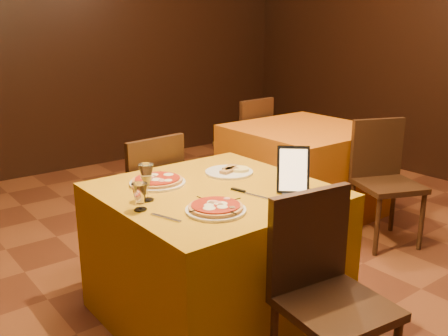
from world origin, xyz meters
TOP-DOWN VIEW (x-y plane):
  - floor at (0.00, 0.00)m, footprint 6.00×7.00m
  - wall_back at (0.00, 3.50)m, footprint 6.00×0.01m
  - main_table at (-0.43, 0.14)m, footprint 1.10×1.10m
  - side_table at (1.16, 0.97)m, footprint 1.10×1.10m
  - chair_main_near at (-0.43, -0.70)m, footprint 0.54×0.54m
  - chair_main_far at (-0.43, 0.95)m, footprint 0.46×0.46m
  - chair_side_near at (1.16, 0.13)m, footprint 0.63×0.63m
  - chair_side_far at (1.16, 1.78)m, footprint 0.47×0.47m
  - pizza_near at (-0.62, -0.13)m, footprint 0.28×0.28m
  - pizza_far at (-0.62, 0.39)m, footprint 0.30×0.30m
  - cutlet_dish at (-0.19, 0.31)m, footprint 0.28×0.28m
  - wine_glass at (-0.79, 0.20)m, footprint 0.10×0.10m
  - water_glass at (-0.88, 0.10)m, footprint 0.09×0.09m
  - tablet at (-0.14, -0.15)m, footprint 0.19×0.18m
  - knife at (-0.34, -0.06)m, footprint 0.08×0.25m
  - fork_near at (-0.85, -0.06)m, footprint 0.07×0.17m
  - fork_far at (-0.49, 0.50)m, footprint 0.02×0.16m

SIDE VIEW (x-z plane):
  - floor at x=0.00m, z-range -0.01..0.00m
  - main_table at x=-0.43m, z-range 0.00..0.75m
  - side_table at x=1.16m, z-range 0.00..0.75m
  - chair_main_near at x=-0.43m, z-range 0.00..0.91m
  - chair_main_far at x=-0.43m, z-range 0.00..0.91m
  - chair_side_near at x=1.16m, z-range 0.00..0.91m
  - chair_side_far at x=1.16m, z-range 0.00..0.91m
  - knife at x=-0.34m, z-range 0.75..0.76m
  - fork_near at x=-0.85m, z-range 0.75..0.76m
  - fork_far at x=-0.49m, z-range 0.75..0.76m
  - cutlet_dish at x=-0.19m, z-range 0.75..0.78m
  - pizza_near at x=-0.62m, z-range 0.75..0.78m
  - pizza_far at x=-0.62m, z-range 0.75..0.78m
  - water_glass at x=-0.88m, z-range 0.75..0.88m
  - wine_glass at x=-0.79m, z-range 0.75..0.94m
  - tablet at x=-0.14m, z-range 0.75..0.99m
  - wall_back at x=0.00m, z-range 0.00..2.80m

